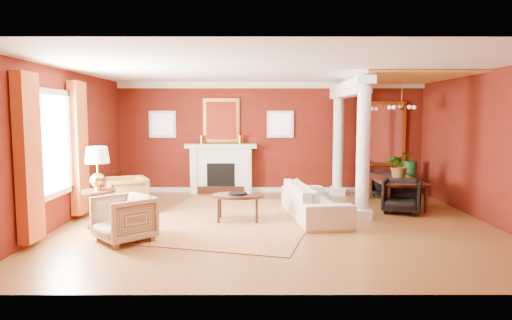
{
  "coord_description": "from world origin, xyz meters",
  "views": [
    {
      "loc": [
        -0.4,
        -8.55,
        2.06
      ],
      "look_at": [
        -0.39,
        0.53,
        1.15
      ],
      "focal_mm": 32.0,
      "sensor_mm": 36.0,
      "label": 1
    }
  ],
  "objects_px": {
    "armchair_leopard": "(126,193)",
    "armchair_stripe": "(124,216)",
    "coffee_table": "(238,197)",
    "dining_table": "(398,185)",
    "sofa": "(315,195)",
    "side_table": "(98,173)"
  },
  "relations": [
    {
      "from": "armchair_leopard",
      "to": "armchair_stripe",
      "type": "bearing_deg",
      "value": -8.67
    },
    {
      "from": "armchair_stripe",
      "to": "dining_table",
      "type": "height_order",
      "value": "dining_table"
    },
    {
      "from": "dining_table",
      "to": "sofa",
      "type": "bearing_deg",
      "value": 122.3
    },
    {
      "from": "coffee_table",
      "to": "dining_table",
      "type": "bearing_deg",
      "value": 22.99
    },
    {
      "from": "side_table",
      "to": "coffee_table",
      "type": "bearing_deg",
      "value": 11.23
    },
    {
      "from": "side_table",
      "to": "dining_table",
      "type": "height_order",
      "value": "side_table"
    },
    {
      "from": "armchair_stripe",
      "to": "coffee_table",
      "type": "xyz_separation_m",
      "value": [
        1.79,
        1.43,
        0.06
      ]
    },
    {
      "from": "dining_table",
      "to": "armchair_leopard",
      "type": "bearing_deg",
      "value": 98.42
    },
    {
      "from": "sofa",
      "to": "side_table",
      "type": "height_order",
      "value": "side_table"
    },
    {
      "from": "armchair_leopard",
      "to": "coffee_table",
      "type": "xyz_separation_m",
      "value": [
        2.36,
        -0.7,
        0.05
      ]
    },
    {
      "from": "armchair_leopard",
      "to": "armchair_stripe",
      "type": "xyz_separation_m",
      "value": [
        0.57,
        -2.13,
        -0.01
      ]
    },
    {
      "from": "armchair_stripe",
      "to": "side_table",
      "type": "distance_m",
      "value": 1.31
    },
    {
      "from": "side_table",
      "to": "dining_table",
      "type": "distance_m",
      "value": 6.42
    },
    {
      "from": "armchair_leopard",
      "to": "side_table",
      "type": "bearing_deg",
      "value": -30.94
    },
    {
      "from": "armchair_leopard",
      "to": "dining_table",
      "type": "distance_m",
      "value": 5.98
    },
    {
      "from": "sofa",
      "to": "dining_table",
      "type": "height_order",
      "value": "dining_table"
    },
    {
      "from": "armchair_leopard",
      "to": "coffee_table",
      "type": "bearing_deg",
      "value": 49.84
    },
    {
      "from": "sofa",
      "to": "armchair_leopard",
      "type": "xyz_separation_m",
      "value": [
        -3.88,
        0.45,
        -0.04
      ]
    },
    {
      "from": "armchair_leopard",
      "to": "dining_table",
      "type": "relative_size",
      "value": 0.49
    },
    {
      "from": "side_table",
      "to": "dining_table",
      "type": "bearing_deg",
      "value": 18.3
    },
    {
      "from": "armchair_stripe",
      "to": "dining_table",
      "type": "xyz_separation_m",
      "value": [
        5.35,
        2.94,
        0.06
      ]
    },
    {
      "from": "armchair_stripe",
      "to": "coffee_table",
      "type": "distance_m",
      "value": 2.29
    }
  ]
}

